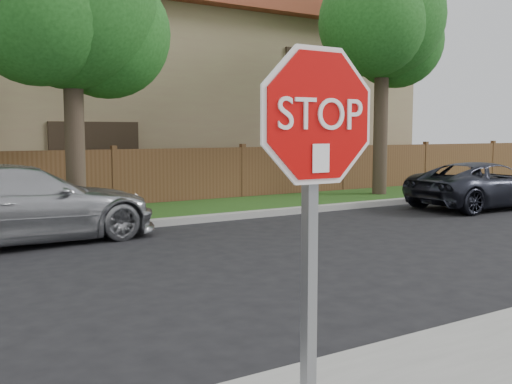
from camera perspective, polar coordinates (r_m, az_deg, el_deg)
tree_mid at (r=14.36m, az=-17.01°, el=16.80°), size 4.80×3.90×7.35m
tree_right at (r=19.37m, az=12.31°, el=16.05°), size 4.80×3.90×8.20m
stop_sign at (r=3.18m, az=5.67°, el=1.44°), size 1.01×0.13×2.55m
sedan_right at (r=11.85m, az=-21.65°, el=-1.07°), size 5.26×2.50×1.48m
sedan_far_right at (r=17.41m, az=20.99°, el=0.63°), size 4.59×2.32×1.24m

